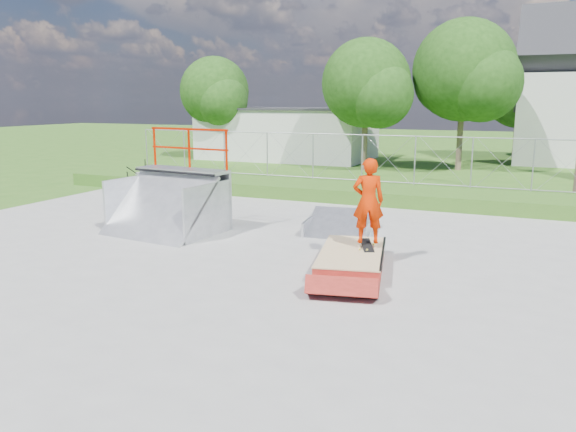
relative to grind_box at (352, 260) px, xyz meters
name	(u,v)px	position (x,y,z in m)	size (l,w,h in m)	color
ground	(228,267)	(-2.51, -0.94, -0.20)	(120.00, 120.00, 0.00)	#305E1A
concrete_pad	(228,267)	(-2.51, -0.94, -0.18)	(20.00, 16.00, 0.04)	gray
grass_berm	(354,192)	(-2.51, 8.56, 0.05)	(24.00, 3.00, 0.50)	#305E1A
grind_box	(352,260)	(0.00, 0.00, 0.00)	(1.85, 2.94, 0.41)	maroon
quarter_pipe	(163,183)	(-5.64, 1.18, 1.19)	(2.79, 2.36, 2.79)	#9D9FA5
flat_bank_ramp	(339,224)	(-1.28, 3.04, 0.06)	(1.70, 1.81, 0.52)	#9D9FA5
skateboard	(367,246)	(0.22, 0.40, 0.25)	(0.22, 0.80, 0.02)	black
skater	(368,204)	(0.22, 0.40, 1.17)	(0.67, 0.44, 1.85)	red
concrete_stairs	(151,178)	(-11.01, 7.76, 0.20)	(1.50, 1.60, 0.80)	gray
chain_link_fence	(362,158)	(-2.51, 9.56, 1.20)	(20.00, 0.06, 1.80)	#94959B
utility_building_flat	(288,134)	(-10.51, 21.06, 1.30)	(10.00, 6.00, 3.00)	beige
tree_left_near	(370,86)	(-4.27, 16.90, 4.04)	(4.76, 4.48, 6.65)	brown
tree_center	(469,74)	(0.27, 18.87, 4.64)	(5.44, 5.12, 7.60)	brown
tree_left_far	(217,94)	(-14.28, 18.91, 3.73)	(4.42, 4.16, 6.18)	brown
tree_back_mid	(522,99)	(2.70, 26.92, 3.43)	(4.08, 3.84, 5.70)	brown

